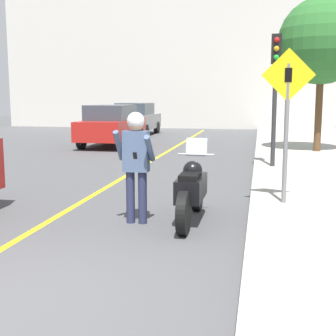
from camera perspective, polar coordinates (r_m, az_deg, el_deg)
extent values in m
cube|color=yellow|center=(10.72, -7.24, -2.19)|extent=(0.12, 36.00, 0.01)
cube|color=beige|center=(30.21, 6.08, 13.51)|extent=(28.00, 1.20, 9.13)
cylinder|color=black|center=(6.88, 1.90, -5.53)|extent=(0.14, 0.66, 0.66)
cylinder|color=black|center=(8.36, 3.61, -2.97)|extent=(0.14, 0.66, 0.66)
cube|color=black|center=(7.57, 2.85, -2.43)|extent=(0.40, 1.06, 0.36)
sphere|color=black|center=(7.66, 3.03, -0.32)|extent=(0.32, 0.32, 0.32)
cube|color=black|center=(7.29, 2.59, -1.09)|extent=(0.28, 0.48, 0.10)
cylinder|color=silver|center=(8.01, 3.43, 1.66)|extent=(0.62, 0.03, 0.03)
cube|color=silver|center=(8.06, 3.50, 2.57)|extent=(0.36, 0.12, 0.31)
cylinder|color=#282D4C|center=(7.54, -4.60, -3.56)|extent=(0.14, 0.14, 0.84)
cylinder|color=#282D4C|center=(7.49, -3.12, -3.62)|extent=(0.14, 0.14, 0.84)
cube|color=slate|center=(7.39, -3.92, 2.05)|extent=(0.40, 0.22, 0.64)
cylinder|color=slate|center=(7.35, -6.01, 2.75)|extent=(0.09, 0.39, 0.50)
cylinder|color=slate|center=(7.20, -2.25, 2.41)|extent=(0.09, 0.45, 0.45)
sphere|color=tan|center=(7.35, -3.95, 5.36)|extent=(0.23, 0.23, 0.23)
sphere|color=white|center=(7.35, -3.96, 5.77)|extent=(0.27, 0.27, 0.27)
cube|color=black|center=(7.11, -4.04, 1.52)|extent=(0.06, 0.05, 0.11)
cylinder|color=slate|center=(8.41, 14.19, 3.98)|extent=(0.08, 0.08, 2.42)
cube|color=yellow|center=(8.37, 14.47, 10.92)|extent=(0.91, 0.02, 0.91)
cube|color=black|center=(8.36, 14.47, 10.92)|extent=(0.12, 0.01, 0.24)
cylinder|color=#2D2D30|center=(12.85, 12.86, 7.92)|extent=(0.12, 0.12, 3.47)
cube|color=black|center=(12.88, 13.07, 13.94)|extent=(0.26, 0.22, 0.76)
sphere|color=red|center=(12.79, 13.13, 14.98)|extent=(0.14, 0.14, 0.14)
sphere|color=gold|center=(12.76, 13.09, 13.99)|extent=(0.14, 0.14, 0.14)
sphere|color=green|center=(12.74, 13.06, 13.01)|extent=(0.14, 0.14, 0.14)
cylinder|color=brown|center=(16.87, 17.88, 6.54)|extent=(0.24, 0.24, 2.69)
sphere|color=#2D6B2D|center=(16.96, 18.26, 14.50)|extent=(2.89, 2.89, 2.89)
cylinder|color=black|center=(20.86, -7.89, 3.97)|extent=(0.22, 0.64, 0.64)
cylinder|color=black|center=(20.38, -3.47, 3.92)|extent=(0.22, 0.64, 0.64)
cylinder|color=black|center=(18.43, -10.52, 3.28)|extent=(0.22, 0.64, 0.64)
cylinder|color=black|center=(17.88, -5.58, 3.23)|extent=(0.22, 0.64, 0.64)
cube|color=#B21E19|center=(19.34, -6.84, 4.75)|extent=(1.80, 4.20, 0.76)
cube|color=#38424C|center=(19.14, -7.03, 6.74)|extent=(1.58, 2.18, 0.60)
cylinder|color=black|center=(26.33, -4.92, 4.99)|extent=(0.22, 0.64, 0.64)
cylinder|color=black|center=(25.92, -1.39, 4.96)|extent=(0.22, 0.64, 0.64)
cylinder|color=black|center=(23.84, -6.65, 4.58)|extent=(0.22, 0.64, 0.64)
cylinder|color=black|center=(23.39, -2.78, 4.55)|extent=(0.22, 0.64, 0.64)
cube|color=gray|center=(24.83, -3.92, 5.66)|extent=(1.80, 4.20, 0.76)
cube|color=#38424C|center=(24.64, -4.04, 7.22)|extent=(1.58, 2.18, 0.60)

